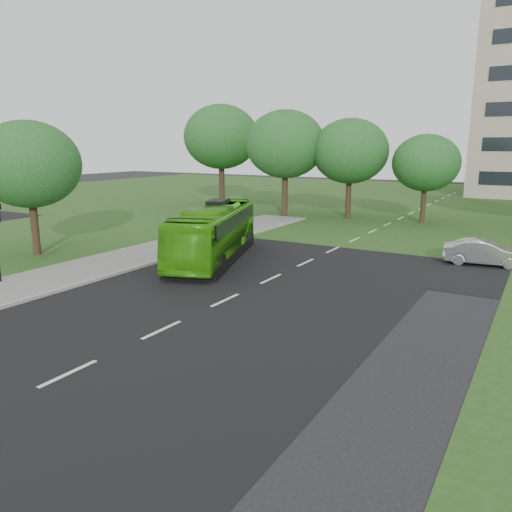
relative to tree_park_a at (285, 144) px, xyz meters
The scene contains 9 objects.
ground 28.80m from the tree_park_a, 69.67° to the right, with size 160.00×160.00×0.00m, color black.
street_surfaces 11.91m from the tree_park_a, 20.85° to the right, with size 120.00×120.00×0.15m.
tree_park_a is the anchor object (origin of this frame).
tree_park_b 5.82m from the tree_park_a, 14.57° to the left, with size 6.64×6.64×8.70m.
tree_park_c 12.24m from the tree_park_a, 10.12° to the left, with size 5.50×5.50×7.31m.
tree_park_f 10.60m from the tree_park_a, 157.46° to the left, with size 7.96×7.96×10.63m.
tree_side_near 23.07m from the tree_park_a, 102.56° to the right, with size 5.88×5.88×7.82m.
bus 19.33m from the tree_park_a, 75.16° to the right, with size 2.58×11.01×3.07m, color #3DA410.
sedan 22.56m from the tree_park_a, 32.92° to the right, with size 1.46×4.19×1.38m, color #B6B5BA.
Camera 1 is at (11.31, -14.63, 6.40)m, focal length 35.00 mm.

